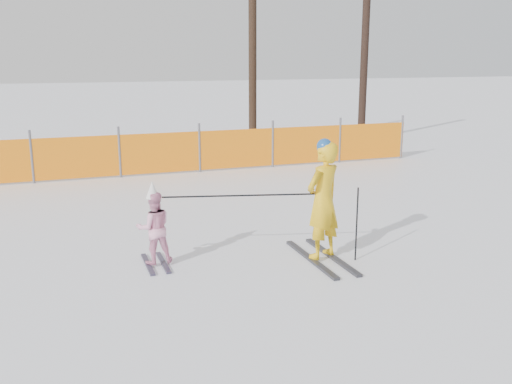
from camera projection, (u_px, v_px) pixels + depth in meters
ground at (268, 269)px, 7.98m from camera, size 120.00×120.00×0.00m
adult at (323, 201)px, 8.17m from camera, size 0.74×1.66×1.79m
child at (154, 227)px, 8.03m from camera, size 0.51×0.88×1.22m
ski_poles at (279, 205)px, 8.10m from camera, size 2.68×0.79×1.09m
safety_fence at (120, 155)px, 13.89m from camera, size 16.07×0.06×1.25m
tree_trunks at (307, 64)px, 18.77m from camera, size 4.26×0.34×5.62m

